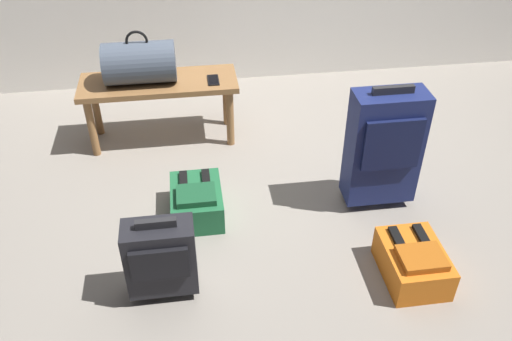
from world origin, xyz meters
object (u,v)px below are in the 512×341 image
object	(u,v)px
bench	(159,90)
backpack_orange	(413,262)
suitcase_small_charcoal	(161,257)
cell_phone	(213,80)
duffel_bag_slate	(140,63)
backpack_green	(197,201)
suitcase_upright_navy	(384,147)

from	to	relation	value
bench	backpack_orange	xyz separation A→B (m)	(1.20, -1.43, -0.27)
suitcase_small_charcoal	backpack_orange	world-z (taller)	suitcase_small_charcoal
bench	cell_phone	world-z (taller)	cell_phone
duffel_bag_slate	backpack_orange	world-z (taller)	duffel_bag_slate
bench	cell_phone	distance (m)	0.36
duffel_bag_slate	suitcase_small_charcoal	size ratio (longest dim) A/B	0.96
bench	backpack_green	size ratio (longest dim) A/B	2.63
suitcase_small_charcoal	bench	bearing A→B (deg)	89.92
duffel_bag_slate	backpack_orange	xyz separation A→B (m)	(1.30, -1.43, -0.47)
bench	cell_phone	size ratio (longest dim) A/B	6.94
suitcase_small_charcoal	backpack_orange	bearing A→B (deg)	-2.97
suitcase_upright_navy	backpack_orange	size ratio (longest dim) A/B	1.96
bench	backpack_green	xyz separation A→B (m)	(0.18, -0.82, -0.27)
suitcase_small_charcoal	backpack_orange	distance (m)	1.21
bench	suitcase_small_charcoal	bearing A→B (deg)	-90.08
backpack_green	suitcase_upright_navy	bearing A→B (deg)	-1.65
duffel_bag_slate	cell_phone	xyz separation A→B (m)	(0.45, -0.05, -0.13)
bench	cell_phone	bearing A→B (deg)	-8.12
duffel_bag_slate	backpack_green	world-z (taller)	duffel_bag_slate
duffel_bag_slate	backpack_green	xyz separation A→B (m)	(0.28, -0.82, -0.47)
bench	backpack_orange	distance (m)	1.89
backpack_green	suitcase_small_charcoal	bearing A→B (deg)	-108.29
bench	backpack_green	distance (m)	0.88
backpack_green	backpack_orange	distance (m)	1.19
suitcase_upright_navy	suitcase_small_charcoal	world-z (taller)	suitcase_upright_navy
cell_phone	backpack_green	size ratio (longest dim) A/B	0.38
duffel_bag_slate	backpack_green	distance (m)	0.99
backpack_green	bench	bearing A→B (deg)	102.39
bench	suitcase_small_charcoal	distance (m)	1.37
cell_phone	suitcase_upright_navy	world-z (taller)	suitcase_upright_navy
backpack_green	backpack_orange	size ratio (longest dim) A/B	1.00
suitcase_upright_navy	suitcase_small_charcoal	size ratio (longest dim) A/B	1.62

